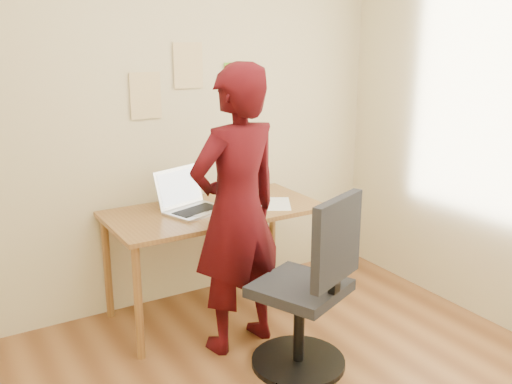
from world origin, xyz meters
TOP-DOWN VIEW (x-y plane):
  - room at (0.00, 0.00)m, footprint 3.58×3.58m
  - desk at (0.24, 1.38)m, footprint 1.40×0.70m
  - laptop at (0.10, 1.43)m, footprint 0.45×0.43m
  - paper_sheet at (0.64, 1.27)m, footprint 0.35×0.38m
  - phone at (0.43, 1.19)m, footprint 0.08×0.13m
  - wall_note_left at (-0.06, 1.74)m, footprint 0.21×0.00m
  - wall_note_mid at (0.25, 1.74)m, footprint 0.21×0.00m
  - wall_note_right at (0.61, 1.74)m, footprint 0.18×0.00m
  - office_chair at (0.38, 0.48)m, footprint 0.60×0.61m
  - person at (0.17, 0.94)m, footprint 0.68×0.50m

SIDE VIEW (x-z plane):
  - office_chair at x=0.38m, z-range -0.08..0.97m
  - desk at x=0.24m, z-range 0.28..1.02m
  - paper_sheet at x=0.64m, z-range 0.74..0.74m
  - phone at x=0.43m, z-range 0.74..0.75m
  - laptop at x=0.10m, z-range 0.66..0.93m
  - person at x=0.17m, z-range 0.00..1.71m
  - room at x=0.00m, z-range -0.04..2.74m
  - wall_note_left at x=-0.06m, z-range 1.31..1.61m
  - wall_note_right at x=0.61m, z-range 1.42..1.66m
  - wall_note_mid at x=0.25m, z-range 1.50..1.80m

